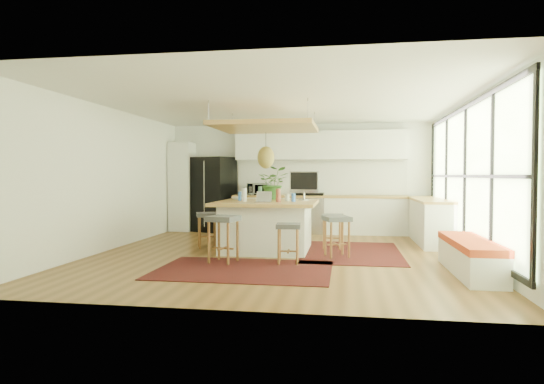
% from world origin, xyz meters
% --- Properties ---
extents(floor, '(7.00, 7.00, 0.00)m').
position_xyz_m(floor, '(0.00, 0.00, 0.00)').
color(floor, brown).
rests_on(floor, ground).
extents(ceiling, '(7.00, 7.00, 0.00)m').
position_xyz_m(ceiling, '(0.00, 0.00, 2.70)').
color(ceiling, white).
rests_on(ceiling, ground).
extents(wall_back, '(6.50, 0.00, 6.50)m').
position_xyz_m(wall_back, '(0.00, 3.50, 1.35)').
color(wall_back, white).
rests_on(wall_back, ground).
extents(wall_front, '(6.50, 0.00, 6.50)m').
position_xyz_m(wall_front, '(0.00, -3.50, 1.35)').
color(wall_front, white).
rests_on(wall_front, ground).
extents(wall_left, '(0.00, 7.00, 7.00)m').
position_xyz_m(wall_left, '(-3.25, 0.00, 1.35)').
color(wall_left, white).
rests_on(wall_left, ground).
extents(wall_right, '(0.00, 7.00, 7.00)m').
position_xyz_m(wall_right, '(3.25, 0.00, 1.35)').
color(wall_right, white).
rests_on(wall_right, ground).
extents(window_wall, '(0.10, 6.20, 2.60)m').
position_xyz_m(window_wall, '(3.22, 0.00, 1.40)').
color(window_wall, black).
rests_on(window_wall, wall_right).
extents(pantry, '(0.55, 0.60, 2.25)m').
position_xyz_m(pantry, '(-2.95, 3.18, 1.12)').
color(pantry, white).
rests_on(pantry, floor).
extents(back_counter_base, '(4.20, 0.60, 0.88)m').
position_xyz_m(back_counter_base, '(0.55, 3.18, 0.44)').
color(back_counter_base, white).
rests_on(back_counter_base, floor).
extents(back_counter_top, '(4.24, 0.64, 0.05)m').
position_xyz_m(back_counter_top, '(0.55, 3.18, 0.90)').
color(back_counter_top, '#A97F3C').
rests_on(back_counter_top, back_counter_base).
extents(backsplash, '(4.20, 0.02, 0.80)m').
position_xyz_m(backsplash, '(0.55, 3.48, 1.35)').
color(backsplash, white).
rests_on(backsplash, wall_back).
extents(upper_cabinets, '(4.20, 0.34, 0.70)m').
position_xyz_m(upper_cabinets, '(0.55, 3.32, 2.15)').
color(upper_cabinets, white).
rests_on(upper_cabinets, wall_back).
extents(range, '(0.76, 0.62, 1.00)m').
position_xyz_m(range, '(0.30, 3.18, 0.50)').
color(range, '#A5A5AA').
rests_on(range, floor).
extents(right_counter_base, '(0.60, 2.50, 0.88)m').
position_xyz_m(right_counter_base, '(2.93, 2.00, 0.44)').
color(right_counter_base, white).
rests_on(right_counter_base, floor).
extents(right_counter_top, '(0.64, 2.54, 0.05)m').
position_xyz_m(right_counter_top, '(2.93, 2.00, 0.90)').
color(right_counter_top, '#A97F3C').
rests_on(right_counter_top, right_counter_base).
extents(window_bench, '(0.52, 2.00, 0.50)m').
position_xyz_m(window_bench, '(2.95, -1.20, 0.25)').
color(window_bench, white).
rests_on(window_bench, floor).
extents(ceiling_panel, '(1.86, 1.86, 0.80)m').
position_xyz_m(ceiling_panel, '(-0.30, 0.40, 2.05)').
color(ceiling_panel, '#A97F3C').
rests_on(ceiling_panel, ceiling).
extents(rug_near, '(2.60, 1.80, 0.01)m').
position_xyz_m(rug_near, '(-0.32, -1.44, 0.01)').
color(rug_near, black).
rests_on(rug_near, floor).
extents(rug_right, '(1.80, 2.60, 0.01)m').
position_xyz_m(rug_right, '(1.27, 0.42, 0.01)').
color(rug_right, black).
rests_on(rug_right, floor).
extents(fridge, '(1.13, 1.01, 1.87)m').
position_xyz_m(fridge, '(-2.11, 3.16, 0.93)').
color(fridge, black).
rests_on(fridge, floor).
extents(island, '(1.85, 1.85, 0.93)m').
position_xyz_m(island, '(-0.28, 0.43, 0.47)').
color(island, '#A97F3C').
rests_on(island, floor).
extents(stool_near_left, '(0.54, 0.54, 0.76)m').
position_xyz_m(stool_near_left, '(-0.77, -0.92, 0.35)').
color(stool_near_left, '#3F4145').
rests_on(stool_near_left, floor).
extents(stool_near_right, '(0.41, 0.41, 0.64)m').
position_xyz_m(stool_near_right, '(0.28, -0.83, 0.35)').
color(stool_near_right, '#3F4145').
rests_on(stool_near_right, floor).
extents(stool_right_front, '(0.54, 0.54, 0.71)m').
position_xyz_m(stool_right_front, '(1.03, -0.10, 0.35)').
color(stool_right_front, '#3F4145').
rests_on(stool_right_front, floor).
extents(stool_right_back, '(0.42, 0.42, 0.67)m').
position_xyz_m(stool_right_back, '(0.93, 0.80, 0.35)').
color(stool_right_back, '#3F4145').
rests_on(stool_right_back, floor).
extents(stool_left_side, '(0.53, 0.53, 0.68)m').
position_xyz_m(stool_left_side, '(-1.50, 0.58, 0.35)').
color(stool_left_side, '#3F4145').
rests_on(stool_left_side, floor).
extents(laptop, '(0.29, 0.31, 0.21)m').
position_xyz_m(laptop, '(-0.29, 0.02, 1.05)').
color(laptop, '#A5A5AA').
rests_on(laptop, island).
extents(monitor, '(0.66, 0.41, 0.58)m').
position_xyz_m(monitor, '(0.38, 0.86, 1.19)').
color(monitor, '#A5A5AA').
rests_on(monitor, island).
extents(microwave, '(0.59, 0.43, 0.36)m').
position_xyz_m(microwave, '(-0.97, 3.13, 1.10)').
color(microwave, '#A5A5AA').
rests_on(microwave, back_counter_top).
extents(island_plant, '(0.66, 0.72, 0.52)m').
position_xyz_m(island_plant, '(-0.26, 1.10, 1.19)').
color(island_plant, '#1E4C19').
rests_on(island_plant, island).
extents(island_bowl, '(0.26, 0.26, 0.06)m').
position_xyz_m(island_bowl, '(-0.95, 0.82, 0.96)').
color(island_bowl, silver).
rests_on(island_bowl, island).
extents(island_bottle_0, '(0.07, 0.07, 0.19)m').
position_xyz_m(island_bottle_0, '(-0.83, 0.53, 1.03)').
color(island_bottle_0, '#3972E4').
rests_on(island_bottle_0, island).
extents(island_bottle_1, '(0.07, 0.07, 0.19)m').
position_xyz_m(island_bottle_1, '(-0.68, 0.28, 1.03)').
color(island_bottle_1, silver).
rests_on(island_bottle_1, island).
extents(island_bottle_2, '(0.07, 0.07, 0.19)m').
position_xyz_m(island_bottle_2, '(-0.03, 0.13, 1.03)').
color(island_bottle_2, brown).
rests_on(island_bottle_2, island).
extents(island_bottle_3, '(0.07, 0.07, 0.19)m').
position_xyz_m(island_bottle_3, '(0.07, 0.48, 1.03)').
color(island_bottle_3, silver).
rests_on(island_bottle_3, island).
extents(island_bottle_4, '(0.07, 0.07, 0.19)m').
position_xyz_m(island_bottle_4, '(-0.48, 0.68, 1.03)').
color(island_bottle_4, '#416D55').
rests_on(island_bottle_4, island).
extents(island_bottle_5, '(0.07, 0.07, 0.19)m').
position_xyz_m(island_bottle_5, '(0.22, 0.33, 1.03)').
color(island_bottle_5, '#3972E4').
rests_on(island_bottle_5, island).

